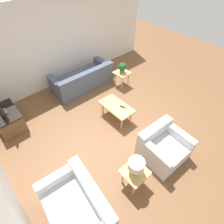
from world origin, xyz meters
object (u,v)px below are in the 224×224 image
object	(u,v)px
tv_stand_chest	(8,119)
table_lamp	(136,165)
armchair	(163,147)
potted_plant	(122,67)
loveseat	(78,207)
side_table_plant	(122,75)
coffee_table	(116,107)
sofa	(83,80)
side_table_lamp	(134,174)

from	to	relation	value
tv_stand_chest	table_lamp	size ratio (longest dim) A/B	2.62
table_lamp	armchair	bearing A→B (deg)	-87.44
armchair	potted_plant	distance (m)	2.99
armchair	potted_plant	bearing A→B (deg)	68.19
table_lamp	tv_stand_chest	bearing A→B (deg)	22.25
loveseat	tv_stand_chest	xyz separation A→B (m)	(3.08, 0.20, 0.00)
side_table_plant	table_lamp	bearing A→B (deg)	140.17
coffee_table	side_table_plant	size ratio (longest dim) A/B	1.90
armchair	loveseat	xyz separation A→B (m)	(0.24, 2.20, -0.01)
sofa	table_lamp	world-z (taller)	table_lamp
loveseat	table_lamp	distance (m)	1.30
coffee_table	table_lamp	bearing A→B (deg)	147.91
tv_stand_chest	table_lamp	bearing A→B (deg)	-157.75
table_lamp	coffee_table	bearing A→B (deg)	-32.09
side_table_lamp	loveseat	bearing A→B (deg)	76.24
side_table_lamp	potted_plant	bearing A→B (deg)	-39.83
loveseat	potted_plant	xyz separation A→B (m)	(2.44, -3.45, 0.42)
loveseat	tv_stand_chest	distance (m)	3.09
sofa	coffee_table	xyz separation A→B (m)	(-1.87, 0.16, 0.11)
coffee_table	side_table_plant	world-z (taller)	side_table_plant
side_table_plant	table_lamp	size ratio (longest dim) A/B	1.41
sofa	armchair	distance (m)	3.51
side_table_plant	loveseat	bearing A→B (deg)	125.30
armchair	side_table_lamp	size ratio (longest dim) A/B	1.95
side_table_plant	table_lamp	xyz separation A→B (m)	(-2.73, 2.28, 0.34)
sofa	coffee_table	world-z (taller)	sofa
tv_stand_chest	potted_plant	world-z (taller)	potted_plant
sofa	side_table_lamp	size ratio (longest dim) A/B	3.99
sofa	coffee_table	distance (m)	1.88
sofa	coffee_table	size ratio (longest dim) A/B	2.10
sofa	tv_stand_chest	xyz separation A→B (m)	(-0.18, 2.59, 0.01)
tv_stand_chest	side_table_lamp	bearing A→B (deg)	-157.75
coffee_table	tv_stand_chest	size ratio (longest dim) A/B	1.02
side_table_lamp	tv_stand_chest	world-z (taller)	tv_stand_chest
side_table_plant	potted_plant	distance (m)	0.28
side_table_lamp	potted_plant	xyz separation A→B (m)	(2.73, -2.28, 0.28)
armchair	potted_plant	xyz separation A→B (m)	(2.69, -1.25, 0.41)
sofa	loveseat	size ratio (longest dim) A/B	1.45
coffee_table	tv_stand_chest	xyz separation A→B (m)	(1.69, 2.43, -0.10)
side_table_plant	tv_stand_chest	distance (m)	3.71
loveseat	side_table_lamp	distance (m)	1.22
armchair	coffee_table	bearing A→B (deg)	92.22
sofa	side_table_plant	world-z (taller)	sofa
potted_plant	loveseat	bearing A→B (deg)	125.30
side_table_lamp	side_table_plant	bearing A→B (deg)	-39.83
armchair	loveseat	size ratio (longest dim) A/B	0.71
armchair	side_table_lamp	world-z (taller)	armchair
coffee_table	tv_stand_chest	distance (m)	2.96
side_table_plant	side_table_lamp	xyz separation A→B (m)	(-2.73, 2.28, 0.00)
coffee_table	table_lamp	xyz separation A→B (m)	(-1.68, 1.05, 0.37)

